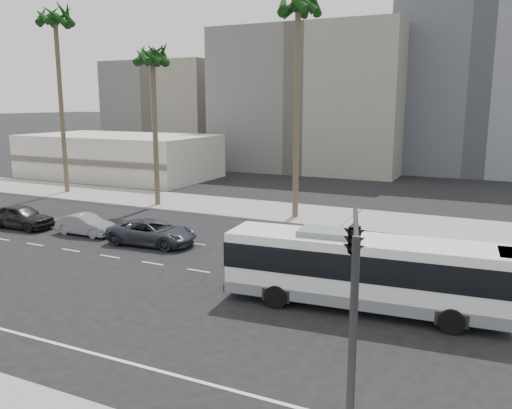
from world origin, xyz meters
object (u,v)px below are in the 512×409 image
Objects in this scene: city_bus at (361,269)px; car_b at (86,225)px; car_a at (152,232)px; traffic_signal at (354,246)px; palm_far at (55,22)px; palm_near at (298,10)px; palm_mid at (152,60)px; car_c at (21,216)px.

car_b is (-19.87, 4.58, -1.07)m from city_bus.
city_bus is 15.10m from car_a.
palm_far is at bearing 129.76° from traffic_signal.
palm_near is at bearing -2.13° from palm_far.
palm_mid reaches higher than city_bus.
car_a is 0.42× the size of palm_mid.
palm_far reaches higher than car_a.
city_bus is 0.67× the size of palm_far.
city_bus is at bearing 86.84° from traffic_signal.
car_a is 11.01m from car_c.
palm_near is at bearing 115.99° from city_bus.
car_c is (-25.37, 4.10, -0.93)m from city_bus.
palm_mid is at bearing -177.37° from palm_near.
car_b is 0.31× the size of palm_mid.
palm_near is at bearing -44.79° from car_b.
city_bus is at bearing -59.65° from palm_near.
palm_near is (-10.79, 23.66, 10.13)m from traffic_signal.
palm_mid reaches higher than car_b.
car_a reaches higher than car_b.
palm_far is (-11.90, 1.48, 3.85)m from palm_mid.
palm_far reaches higher than palm_near.
car_b is 5.52m from car_c.
car_a is 21.05m from traffic_signal.
palm_near is (10.85, 10.81, 14.54)m from car_b.
car_b is at bearing -85.96° from car_c.
palm_mid is at bearing 140.98° from city_bus.
car_b is at bearing -81.23° from palm_mid.
palm_far reaches higher than city_bus.
traffic_signal reaches higher than car_c.
car_a is 18.85m from palm_near.
car_c is (-11.00, -0.44, 0.06)m from car_a.
traffic_signal is at bearing -65.49° from palm_near.
palm_mid is at bearing 119.90° from traffic_signal.
palm_far is at bearing 53.78° from car_a.
palm_far is at bearing 177.87° from palm_near.
traffic_signal is 0.36× the size of palm_near.
city_bus is 0.88× the size of palm_mid.
car_b is at bearing -41.00° from palm_far.
car_b is at bearing 85.08° from car_a.
palm_mid is (-21.45, 14.83, 10.39)m from city_bus.
car_a is 1.33× the size of car_b.
palm_far is (-33.35, 16.30, 14.25)m from city_bus.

